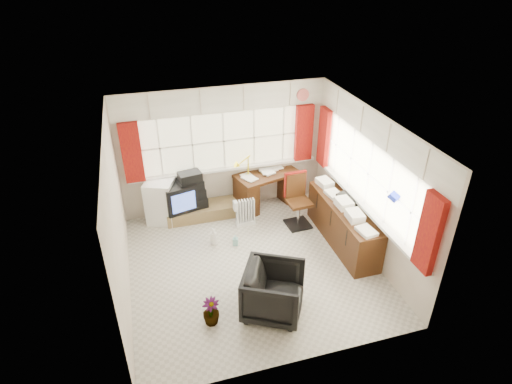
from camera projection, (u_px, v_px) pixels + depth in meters
ground at (253, 265)px, 7.20m from camera, size 4.00×4.00×0.00m
room_walls at (252, 188)px, 6.45m from camera, size 4.00×4.00×4.00m
window_back at (225, 165)px, 8.34m from camera, size 3.70×0.12×3.60m
window_right at (363, 201)px, 7.20m from camera, size 0.12×3.70×3.60m
curtains at (289, 158)px, 7.46m from camera, size 3.83×3.83×1.15m
overhead_cabinets at (292, 113)px, 7.12m from camera, size 3.98×3.98×0.48m
desk at (267, 187)px, 8.69m from camera, size 1.38×0.94×0.77m
desk_lamp at (248, 161)px, 8.28m from camera, size 0.16×0.13×0.45m
task_chair at (297, 197)px, 8.05m from camera, size 0.46×0.49×1.05m
office_chair at (273, 292)px, 6.12m from camera, size 1.12×1.11×0.76m
radiator at (245, 214)px, 8.15m from camera, size 0.36×0.15×0.54m
credenza at (343, 223)px, 7.59m from camera, size 0.50×2.00×0.85m
file_tray at (349, 199)px, 7.52m from camera, size 0.41×0.46×0.13m
tv_bench at (202, 211)px, 8.43m from camera, size 1.40×0.50×0.25m
crt_tv at (178, 196)px, 8.16m from camera, size 0.72×0.68×0.55m
hifi_stack at (191, 192)px, 8.16m from camera, size 0.60×0.44×0.75m
mini_fridge at (161, 201)px, 8.16m from camera, size 0.67×0.67×0.87m
spray_bottle_a at (213, 236)px, 7.64m from camera, size 0.16×0.17×0.33m
spray_bottle_b at (235, 240)px, 7.65m from camera, size 0.12×0.12×0.20m
flower_vase at (211, 311)px, 6.01m from camera, size 0.32×0.32×0.43m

